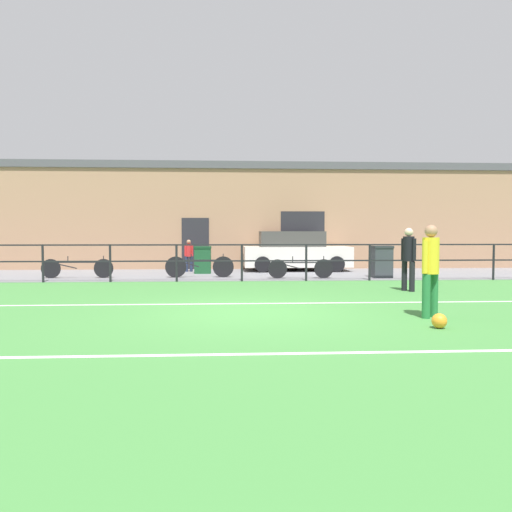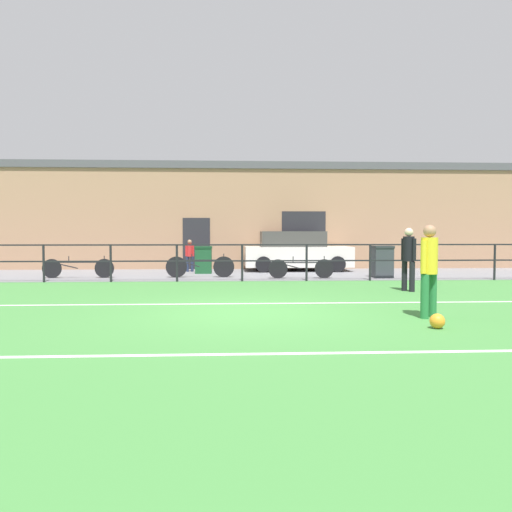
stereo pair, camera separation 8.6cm
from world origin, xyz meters
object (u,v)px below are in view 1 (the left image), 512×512
object	(u,v)px
player_striker	(431,265)
parked_car_red	(295,252)
trash_bin_0	(382,262)
spectator_child	(189,254)
soccer_ball_match	(439,321)
bicycle_parked_2	(77,268)
player_goalkeeper	(408,255)
bicycle_parked_3	(300,268)
trash_bin_1	(203,260)
bicycle_parked_0	(199,267)

from	to	relation	value
player_striker	parked_car_red	distance (m)	10.84
parked_car_red	trash_bin_0	bearing A→B (deg)	-52.52
spectator_child	trash_bin_0	world-z (taller)	spectator_child
player_striker	spectator_child	bearing A→B (deg)	-99.74
soccer_ball_match	bicycle_parked_2	distance (m)	12.17
player_goalkeeper	parked_car_red	distance (m)	7.12
bicycle_parked_3	trash_bin_1	distance (m)	3.92
player_striker	trash_bin_0	world-z (taller)	player_striker
player_goalkeeper	soccer_ball_match	xyz separation A→B (m)	(-1.32, -4.94, -0.80)
bicycle_parked_3	trash_bin_1	size ratio (longest dim) A/B	2.15
bicycle_parked_2	trash_bin_1	size ratio (longest dim) A/B	2.34
trash_bin_1	parked_car_red	bearing A→B (deg)	17.64
bicycle_parked_2	bicycle_parked_0	bearing A→B (deg)	0.00
player_goalkeeper	bicycle_parked_0	world-z (taller)	player_goalkeeper
player_goalkeeper	spectator_child	xyz separation A→B (m)	(-6.09, 6.56, -0.21)
player_striker	bicycle_parked_3	size ratio (longest dim) A/B	0.77
soccer_ball_match	bicycle_parked_0	bearing A→B (deg)	115.17
soccer_ball_match	trash_bin_0	xyz separation A→B (m)	(1.79, 8.60, 0.43)
player_striker	trash_bin_1	bearing A→B (deg)	-100.53
player_striker	parked_car_red	size ratio (longest dim) A/B	0.40
bicycle_parked_0	soccer_ball_match	bearing A→B (deg)	-64.83
trash_bin_0	player_striker	bearing A→B (deg)	-101.37
soccer_ball_match	bicycle_parked_3	distance (m)	8.55
soccer_ball_match	spectator_child	size ratio (longest dim) A/B	0.19
player_striker	trash_bin_0	bearing A→B (deg)	-136.62
parked_car_red	trash_bin_0	xyz separation A→B (m)	(2.44, -3.18, -0.20)
bicycle_parked_3	trash_bin_0	xyz separation A→B (m)	(2.72, 0.11, 0.21)
bicycle_parked_3	trash_bin_1	world-z (taller)	trash_bin_1
spectator_child	bicycle_parked_2	xyz separation A→B (m)	(-3.44, -2.51, -0.36)
bicycle_parked_0	bicycle_parked_3	xyz separation A→B (m)	(3.29, -0.50, -0.04)
spectator_child	trash_bin_0	size ratio (longest dim) A/B	1.16
player_goalkeeper	parked_car_red	bearing A→B (deg)	165.07
bicycle_parked_2	trash_bin_1	distance (m)	4.34
parked_car_red	trash_bin_1	bearing A→B (deg)	-162.36
trash_bin_1	soccer_ball_match	bearing A→B (deg)	-68.50
bicycle_parked_0	spectator_child	bearing A→B (deg)	102.05
player_striker	trash_bin_0	xyz separation A→B (m)	(1.53, 7.62, -0.38)
trash_bin_0	trash_bin_1	world-z (taller)	trash_bin_0
soccer_ball_match	player_striker	bearing A→B (deg)	75.41
player_goalkeeper	spectator_child	size ratio (longest dim) A/B	1.33
bicycle_parked_2	trash_bin_0	distance (m)	10.00
player_goalkeeper	bicycle_parked_2	distance (m)	10.37
trash_bin_0	trash_bin_1	xyz separation A→B (m)	(-5.98, 2.05, -0.03)
player_striker	bicycle_parked_0	bearing A→B (deg)	-96.02
trash_bin_0	player_goalkeeper	bearing A→B (deg)	-97.22
trash_bin_1	spectator_child	bearing A→B (deg)	123.68
trash_bin_1	bicycle_parked_0	bearing A→B (deg)	-91.04
soccer_ball_match	parked_car_red	bearing A→B (deg)	93.15
soccer_ball_match	bicycle_parked_3	world-z (taller)	bicycle_parked_3
spectator_child	player_goalkeeper	bearing A→B (deg)	127.43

